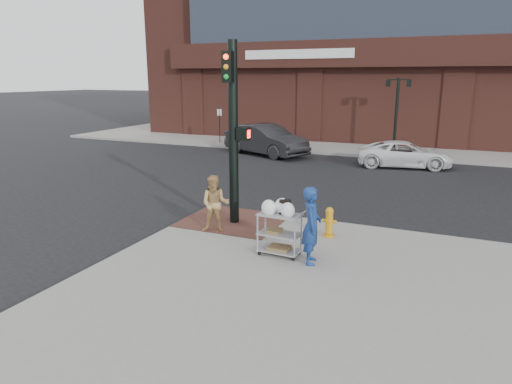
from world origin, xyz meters
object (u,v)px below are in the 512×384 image
at_px(woman_blue, 312,225).
at_px(minivan_white, 405,154).
at_px(pedestrian_tan, 215,204).
at_px(sedan_dark, 266,140).
at_px(traffic_signal_pole, 234,129).
at_px(utility_cart, 279,230).
at_px(fire_hydrant, 329,222).
at_px(lamp_post, 397,106).

relative_size(woman_blue, minivan_white, 0.40).
bearing_deg(pedestrian_tan, sedan_dark, 87.72).
bearing_deg(traffic_signal_pole, minivan_white, 73.07).
height_order(utility_cart, fire_hydrant, utility_cart).
relative_size(pedestrian_tan, sedan_dark, 0.30).
xyz_separation_m(woman_blue, minivan_white, (0.62, 13.31, -0.41)).
bearing_deg(woman_blue, pedestrian_tan, 56.81).
bearing_deg(utility_cart, fire_hydrant, 66.08).
bearing_deg(sedan_dark, fire_hydrant, -127.25).
height_order(lamp_post, utility_cart, lamp_post).
height_order(sedan_dark, utility_cart, sedan_dark).
xyz_separation_m(lamp_post, woman_blue, (0.37, -17.16, -1.59)).
height_order(woman_blue, minivan_white, woman_blue).
height_order(traffic_signal_pole, fire_hydrant, traffic_signal_pole).
relative_size(woman_blue, utility_cart, 1.30).
bearing_deg(woman_blue, fire_hydrant, -12.42).
height_order(traffic_signal_pole, sedan_dark, traffic_signal_pole).
bearing_deg(lamp_post, minivan_white, -75.64).
bearing_deg(pedestrian_tan, traffic_signal_pole, 64.22).
bearing_deg(minivan_white, traffic_signal_pole, 152.79).
height_order(traffic_signal_pole, woman_blue, traffic_signal_pole).
distance_m(traffic_signal_pole, woman_blue, 3.89).
height_order(minivan_white, fire_hydrant, minivan_white).
xyz_separation_m(lamp_post, fire_hydrant, (0.31, -15.33, -2.06)).
height_order(lamp_post, woman_blue, lamp_post).
bearing_deg(sedan_dark, pedestrian_tan, -139.86).
bearing_deg(minivan_white, utility_cart, 163.54).
xyz_separation_m(pedestrian_tan, minivan_white, (3.58, 12.31, -0.31)).
height_order(traffic_signal_pole, minivan_white, traffic_signal_pole).
relative_size(lamp_post, woman_blue, 2.28).
relative_size(lamp_post, fire_hydrant, 5.00).
bearing_deg(utility_cart, lamp_post, 88.52).
bearing_deg(sedan_dark, lamp_post, -39.27).
xyz_separation_m(traffic_signal_pole, pedestrian_tan, (-0.11, -0.93, -1.91)).
bearing_deg(lamp_post, pedestrian_tan, -99.10).
xyz_separation_m(minivan_white, utility_cart, (-1.43, -13.16, 0.15)).
bearing_deg(woman_blue, utility_cart, 65.03).
relative_size(utility_cart, fire_hydrant, 1.68).
bearing_deg(fire_hydrant, minivan_white, 86.61).
bearing_deg(woman_blue, lamp_post, -13.15).
height_order(minivan_white, utility_cart, utility_cart).
xyz_separation_m(traffic_signal_pole, woman_blue, (2.85, -1.94, -1.81)).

